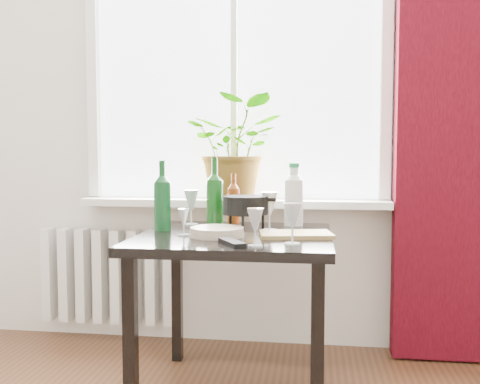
# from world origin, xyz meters

# --- Properties ---
(window) EXTENTS (1.72, 0.08, 1.62)m
(window) POSITION_xyz_m (0.00, 2.22, 1.60)
(window) COLOR white
(window) RESTS_ON ground
(windowsill) EXTENTS (1.72, 0.20, 0.04)m
(windowsill) POSITION_xyz_m (0.00, 2.15, 0.82)
(windowsill) COLOR white
(windowsill) RESTS_ON ground
(curtain) EXTENTS (0.50, 0.12, 2.56)m
(curtain) POSITION_xyz_m (1.12, 2.12, 1.30)
(curtain) COLOR #36040C
(curtain) RESTS_ON ground
(radiator) EXTENTS (0.80, 0.10, 0.55)m
(radiator) POSITION_xyz_m (-0.75, 2.18, 0.38)
(radiator) COLOR white
(radiator) RESTS_ON ground
(table) EXTENTS (0.85, 0.85, 0.74)m
(table) POSITION_xyz_m (0.10, 1.55, 0.65)
(table) COLOR black
(table) RESTS_ON ground
(potted_plant) EXTENTS (0.54, 0.47, 0.57)m
(potted_plant) POSITION_xyz_m (0.02, 2.14, 1.13)
(potted_plant) COLOR #24641A
(potted_plant) RESTS_ON windowsill
(wine_bottle_left) EXTENTS (0.08, 0.08, 0.33)m
(wine_bottle_left) POSITION_xyz_m (-0.25, 1.61, 0.91)
(wine_bottle_left) COLOR #0C3E19
(wine_bottle_left) RESTS_ON table
(wine_bottle_right) EXTENTS (0.10, 0.10, 0.35)m
(wine_bottle_right) POSITION_xyz_m (-0.03, 1.73, 0.91)
(wine_bottle_right) COLOR #0C3F0E
(wine_bottle_right) RESTS_ON table
(bottle_amber) EXTENTS (0.07, 0.07, 0.26)m
(bottle_amber) POSITION_xyz_m (0.04, 1.92, 0.87)
(bottle_amber) COLOR maroon
(bottle_amber) RESTS_ON table
(cleaning_bottle) EXTENTS (0.10, 0.10, 0.32)m
(cleaning_bottle) POSITION_xyz_m (0.35, 1.87, 0.90)
(cleaning_bottle) COLOR silver
(cleaning_bottle) RESTS_ON table
(wineglass_front_right) EXTENTS (0.07, 0.07, 0.15)m
(wineglass_front_right) POSITION_xyz_m (0.22, 1.23, 0.82)
(wineglass_front_right) COLOR silver
(wineglass_front_right) RESTS_ON table
(wineglass_far_right) EXTENTS (0.08, 0.08, 0.17)m
(wineglass_far_right) POSITION_xyz_m (0.36, 1.30, 0.82)
(wineglass_far_right) COLOR silver
(wineglass_far_right) RESTS_ON table
(wineglass_back_center) EXTENTS (0.10, 0.10, 0.19)m
(wineglass_back_center) POSITION_xyz_m (0.24, 1.67, 0.83)
(wineglass_back_center) COLOR silver
(wineglass_back_center) RESTS_ON table
(wineglass_back_left) EXTENTS (0.10, 0.10, 0.18)m
(wineglass_back_left) POSITION_xyz_m (-0.16, 1.82, 0.83)
(wineglass_back_left) COLOR #AFB8BD
(wineglass_back_left) RESTS_ON table
(wineglass_front_left) EXTENTS (0.06, 0.06, 0.12)m
(wineglass_front_left) POSITION_xyz_m (-0.12, 1.46, 0.80)
(wineglass_front_left) COLOR silver
(wineglass_front_left) RESTS_ON table
(plate_stack) EXTENTS (0.31, 0.31, 0.04)m
(plate_stack) POSITION_xyz_m (0.03, 1.47, 0.76)
(plate_stack) COLOR beige
(plate_stack) RESTS_ON table
(fondue_pot) EXTENTS (0.28, 0.26, 0.16)m
(fondue_pot) POSITION_xyz_m (0.13, 1.64, 0.82)
(fondue_pot) COLOR black
(fondue_pot) RESTS_ON table
(tv_remote) EXTENTS (0.13, 0.18, 0.02)m
(tv_remote) POSITION_xyz_m (0.13, 1.25, 0.75)
(tv_remote) COLOR black
(tv_remote) RESTS_ON table
(cutting_board) EXTENTS (0.34, 0.25, 0.02)m
(cutting_board) POSITION_xyz_m (0.37, 1.52, 0.75)
(cutting_board) COLOR olive
(cutting_board) RESTS_ON table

